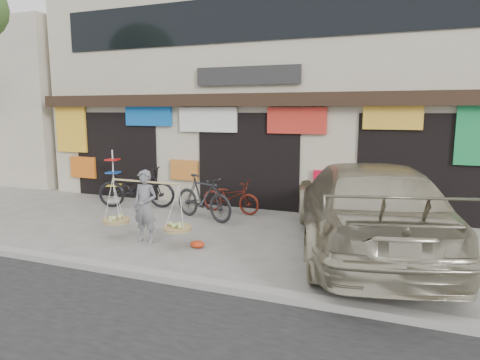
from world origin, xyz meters
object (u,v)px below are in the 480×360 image
at_px(street_vendor, 145,209).
at_px(bike_1, 203,197).
at_px(bike_0, 137,188).
at_px(display_rack, 114,181).
at_px(bike_2, 231,197).
at_px(suv, 365,207).

bearing_deg(street_vendor, bike_1, 84.48).
height_order(bike_0, display_rack, display_rack).
bearing_deg(bike_2, bike_0, 103.09).
relative_size(bike_0, display_rack, 1.39).
height_order(bike_2, display_rack, display_rack).
xyz_separation_m(bike_1, bike_2, (0.37, 0.92, -0.13)).
relative_size(bike_2, display_rack, 1.08).
bearing_deg(street_vendor, display_rack, 137.94).
bearing_deg(bike_0, display_rack, 48.27).
distance_m(bike_0, bike_1, 2.47).
distance_m(street_vendor, display_rack, 4.59).
bearing_deg(bike_1, display_rack, 92.75).
relative_size(suv, display_rack, 4.18).
height_order(bike_1, suv, suv).
height_order(street_vendor, bike_0, street_vendor).
xyz_separation_m(street_vendor, bike_1, (0.29, 2.16, -0.13)).
relative_size(bike_0, bike_1, 1.15).
xyz_separation_m(bike_1, suv, (4.06, -1.06, 0.32)).
xyz_separation_m(street_vendor, bike_0, (-2.11, 2.71, -0.13)).
distance_m(street_vendor, suv, 4.49).
xyz_separation_m(bike_0, display_rack, (-1.18, 0.49, 0.06)).
relative_size(bike_0, suv, 0.33).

